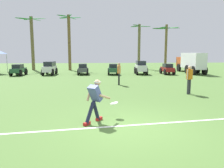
{
  "coord_description": "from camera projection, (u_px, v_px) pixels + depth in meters",
  "views": [
    {
      "loc": [
        -1.07,
        -6.44,
        2.29
      ],
      "look_at": [
        -0.35,
        3.03,
        0.9
      ],
      "focal_mm": 35.0,
      "sensor_mm": 36.0,
      "label": 1
    }
  ],
  "objects": [
    {
      "name": "parked_car_slot_d",
      "position": [
        113.0,
        69.0,
        22.44
      ],
      "size": [
        1.2,
        2.25,
        1.1
      ],
      "color": "#235133",
      "rests_on": "ground_plane"
    },
    {
      "name": "parked_car_slot_c",
      "position": [
        83.0,
        69.0,
        22.52
      ],
      "size": [
        1.12,
        2.21,
        1.1
      ],
      "color": "#474C51",
      "rests_on": "ground_plane"
    },
    {
      "name": "parked_car_slot_e",
      "position": [
        141.0,
        67.0,
        22.74
      ],
      "size": [
        1.3,
        2.41,
        1.4
      ],
      "color": "silver",
      "rests_on": "ground_plane"
    },
    {
      "name": "palm_tree_far_right",
      "position": [
        166.0,
        42.0,
        29.8
      ],
      "size": [
        3.96,
        3.27,
        5.98
      ],
      "color": "brown",
      "rests_on": "ground_plane"
    },
    {
      "name": "box_truck",
      "position": [
        191.0,
        62.0,
        24.05
      ],
      "size": [
        1.56,
        5.94,
        2.2
      ],
      "color": "#CC4C19",
      "rests_on": "ground_plane"
    },
    {
      "name": "field_line_paint",
      "position": [
        130.0,
        125.0,
        6.88
      ],
      "size": [
        26.08,
        3.34,
        0.01
      ],
      "primitive_type": "cube",
      "rotation": [
        0.0,
        0.0,
        0.12
      ],
      "color": "white",
      "rests_on": "ground_plane"
    },
    {
      "name": "teammate_near_sideline",
      "position": [
        189.0,
        77.0,
        11.9
      ],
      "size": [
        0.44,
        0.36,
        1.56
      ],
      "color": "#33333D",
      "rests_on": "ground_plane"
    },
    {
      "name": "parked_car_slot_f",
      "position": [
        167.0,
        69.0,
        22.74
      ],
      "size": [
        1.11,
        2.21,
        1.1
      ],
      "color": "maroon",
      "rests_on": "ground_plane"
    },
    {
      "name": "frisbee_thrower",
      "position": [
        95.0,
        98.0,
        7.13
      ],
      "size": [
        0.92,
        0.81,
        1.4
      ],
      "color": "#191E38",
      "rests_on": "ground_plane"
    },
    {
      "name": "ground_plane",
      "position": [
        131.0,
        127.0,
        6.77
      ],
      "size": [
        80.0,
        80.0,
        0.0
      ],
      "primitive_type": "plane",
      "color": "#4C7032"
    },
    {
      "name": "teammate_midfield",
      "position": [
        119.0,
        72.0,
        15.24
      ],
      "size": [
        0.22,
        0.5,
        1.56
      ],
      "color": "black",
      "rests_on": "ground_plane"
    },
    {
      "name": "parked_car_slot_a",
      "position": [
        18.0,
        70.0,
        21.63
      ],
      "size": [
        1.14,
        2.23,
        1.1
      ],
      "color": "#235133",
      "rests_on": "ground_plane"
    },
    {
      "name": "frisbee_in_flight",
      "position": [
        114.0,
        103.0,
        7.72
      ],
      "size": [
        0.28,
        0.29,
        0.09
      ],
      "color": "white"
    },
    {
      "name": "palm_tree_far_left",
      "position": [
        32.0,
        40.0,
        27.61
      ],
      "size": [
        3.47,
        3.48,
        6.71
      ],
      "color": "brown",
      "rests_on": "ground_plane"
    },
    {
      "name": "palm_tree_right_of_centre",
      "position": [
        139.0,
        43.0,
        30.29
      ],
      "size": [
        2.81,
        3.07,
        6.09
      ],
      "color": "brown",
      "rests_on": "ground_plane"
    },
    {
      "name": "palm_tree_left_of_centre",
      "position": [
        69.0,
        39.0,
        27.37
      ],
      "size": [
        2.92,
        3.3,
        6.87
      ],
      "color": "brown",
      "rests_on": "ground_plane"
    },
    {
      "name": "parked_car_slot_b",
      "position": [
        50.0,
        68.0,
        22.25
      ],
      "size": [
        1.23,
        2.44,
        1.34
      ],
      "color": "silver",
      "rests_on": "ground_plane"
    }
  ]
}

